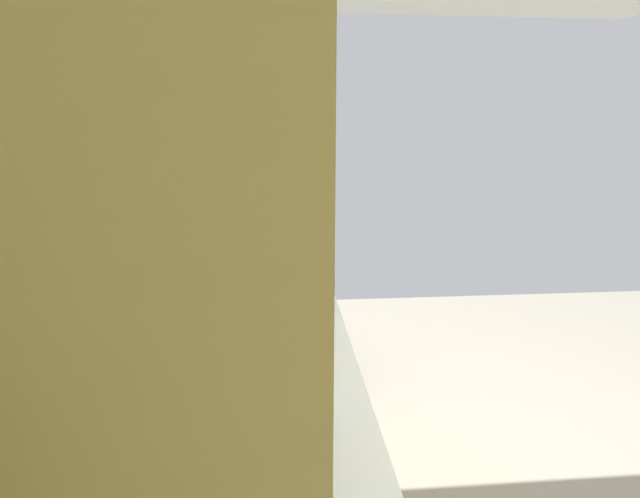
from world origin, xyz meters
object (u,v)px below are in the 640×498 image
object	(u,v)px
microwave	(279,275)
bowl	(305,348)
oven_range	(287,318)
kettle	(311,393)

from	to	relation	value
microwave	bowl	xyz separation A→B (m)	(-0.71, -0.11, -0.11)
oven_range	microwave	xyz separation A→B (m)	(-0.80, 0.05, 0.59)
microwave	kettle	bearing A→B (deg)	-174.29
oven_range	bowl	xyz separation A→B (m)	(-1.51, -0.06, 0.48)
oven_range	kettle	size ratio (longest dim) A/B	5.60
microwave	kettle	xyz separation A→B (m)	(-1.10, -0.11, -0.09)
oven_range	bowl	distance (m)	1.59
oven_range	bowl	size ratio (longest dim) A/B	7.94
microwave	bowl	distance (m)	0.73
oven_range	microwave	size ratio (longest dim) A/B	2.06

